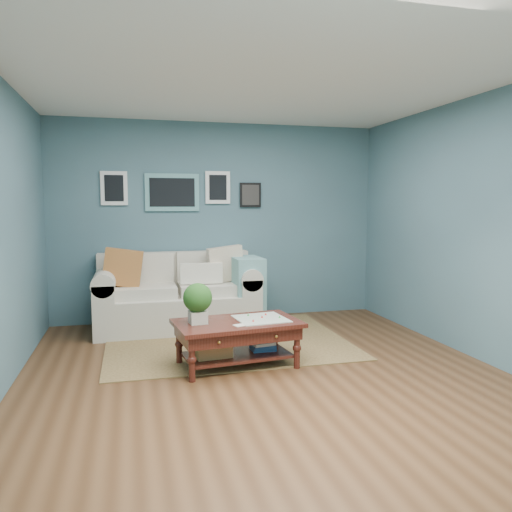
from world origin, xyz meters
name	(u,v)px	position (x,y,z in m)	size (l,w,h in m)	color
room_shell	(264,230)	(-0.01, 0.06, 1.36)	(5.00, 5.02, 2.70)	brown
area_rug	(227,341)	(-0.14, 1.25, 0.01)	(2.72, 2.18, 0.01)	brown
loveseat	(184,294)	(-0.54, 2.03, 0.44)	(2.08, 0.95, 1.07)	beige
coffee_table	(231,329)	(-0.27, 0.36, 0.37)	(1.28, 0.84, 0.84)	#39110A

